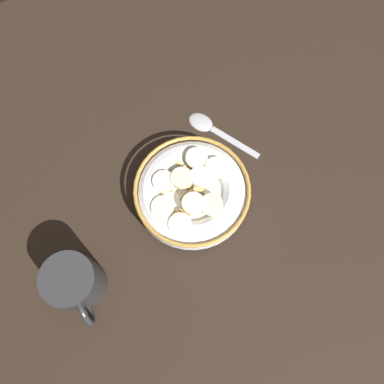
% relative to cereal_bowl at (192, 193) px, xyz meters
% --- Properties ---
extents(ground_plane, '(1.00, 1.00, 0.02)m').
position_rel_cereal_bowl_xyz_m(ground_plane, '(0.00, 0.00, -0.04)').
color(ground_plane, black).
extents(cereal_bowl, '(0.17, 0.17, 0.05)m').
position_rel_cereal_bowl_xyz_m(cereal_bowl, '(0.00, 0.00, 0.00)').
color(cereal_bowl, silver).
rests_on(cereal_bowl, ground_plane).
extents(spoon, '(0.13, 0.08, 0.01)m').
position_rel_cereal_bowl_xyz_m(spoon, '(-0.10, 0.08, -0.02)').
color(spoon, '#A5A5AD').
rests_on(spoon, ground_plane).
extents(coffee_mug, '(0.10, 0.07, 0.08)m').
position_rel_cereal_bowl_xyz_m(coffee_mug, '(0.05, -0.20, 0.02)').
color(coffee_mug, '#262628').
rests_on(coffee_mug, ground_plane).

